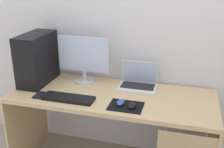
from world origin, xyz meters
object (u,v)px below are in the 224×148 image
Objects in this scene: keyboard at (68,98)px; mouse_left at (120,102)px; mouse_right at (132,105)px; cell_phone at (39,95)px; pc_tower at (37,59)px; laptop at (138,82)px; monitor at (83,58)px.

keyboard is 4.38× the size of mouse_left.
mouse_right is at bearing -14.74° from mouse_left.
cell_phone is at bearing -178.39° from mouse_left.
pc_tower reaches higher than laptop.
mouse_left is at bearing 2.69° from keyboard.
mouse_right reaches higher than keyboard.
mouse_right is (0.09, -0.03, 0.00)m from mouse_left.
keyboard is (0.01, -0.38, -0.22)m from monitor.
laptop is 0.64m from keyboard.
monitor is 0.69m from mouse_right.
laptop is (0.50, 0.02, -0.18)m from monitor.
pc_tower is 0.41m from monitor.
mouse_left is (0.83, -0.25, -0.20)m from pc_tower.
mouse_right is (0.93, -0.27, -0.20)m from pc_tower.
keyboard is 3.23× the size of cell_phone.
pc_tower is at bearing 163.55° from mouse_left.
mouse_left is 0.74× the size of cell_phone.
monitor reaches higher than cell_phone.
mouse_right is (0.53, -0.39, -0.21)m from monitor.
pc_tower is 0.92m from laptop.
pc_tower is at bearing 163.73° from mouse_right.
pc_tower reaches higher than cell_phone.
pc_tower is 3.46× the size of cell_phone.
keyboard is 0.52m from mouse_right.
pc_tower is 1.07× the size of keyboard.
keyboard is at bearing -0.17° from cell_phone.
monitor is 3.65× the size of cell_phone.
pc_tower is 0.53m from keyboard.
pc_tower is at bearing -163.66° from monitor.
cell_phone is (-0.26, 0.00, -0.01)m from keyboard.
monitor is 4.94× the size of mouse_left.
mouse_left is (-0.06, -0.38, -0.02)m from laptop.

